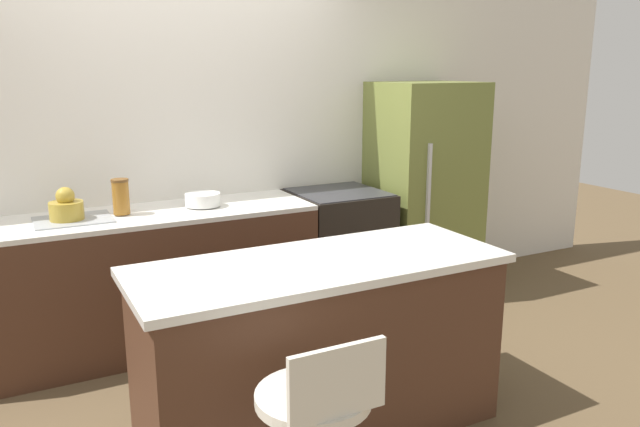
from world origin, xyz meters
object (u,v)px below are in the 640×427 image
object	(u,v)px
kettle	(66,207)
mixing_bowl	(203,199)
oven_range	(338,251)
refrigerator	(424,190)

from	to	relation	value
kettle	mixing_bowl	bearing A→B (deg)	0.00
kettle	mixing_bowl	world-z (taller)	kettle
oven_range	refrigerator	xyz separation A→B (m)	(0.76, 0.00, 0.39)
refrigerator	mixing_bowl	size ratio (longest dim) A/B	7.33
oven_range	kettle	size ratio (longest dim) A/B	4.56
refrigerator	mixing_bowl	world-z (taller)	refrigerator
refrigerator	mixing_bowl	bearing A→B (deg)	179.90
mixing_bowl	refrigerator	bearing A→B (deg)	-0.10
refrigerator	mixing_bowl	xyz separation A→B (m)	(-1.78, 0.00, 0.10)
oven_range	mixing_bowl	bearing A→B (deg)	179.71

